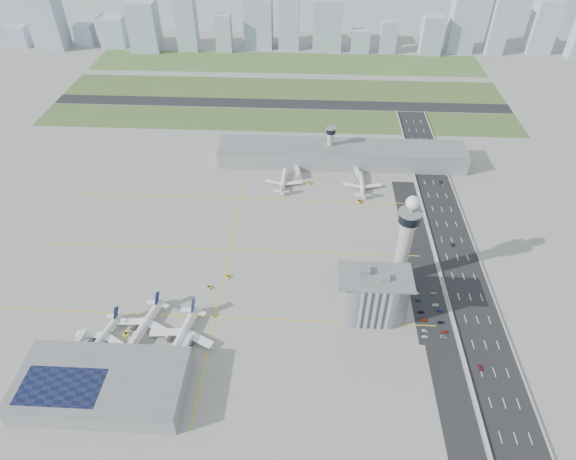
{
  "coord_description": "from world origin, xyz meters",
  "views": [
    {
      "loc": [
        12.99,
        -213.99,
        221.59
      ],
      "look_at": [
        0.0,
        35.0,
        15.0
      ],
      "focal_mm": 30.0,
      "sensor_mm": 36.0,
      "label": 1
    }
  ],
  "objects_px": {
    "car_lot_4": "(418,300)",
    "car_lot_7": "(445,332)",
    "car_lot_5": "(416,293)",
    "secondary_tower": "(330,142)",
    "jet_bridge_far_0": "(296,168)",
    "car_lot_3": "(421,312)",
    "airplane_far_b": "(362,182)",
    "car_lot_2": "(423,320)",
    "tug_5": "(359,201)",
    "car_lot_11": "(433,293)",
    "tug_3": "(228,276)",
    "car_hw_4": "(414,146)",
    "car_hw_2": "(441,182)",
    "jet_bridge_near_0": "(72,352)",
    "car_lot_8": "(441,322)",
    "airplane_far_a": "(283,179)",
    "airplane_near_c": "(180,334)",
    "tug_2": "(208,287)",
    "admin_building": "(373,295)",
    "jet_bridge_near_2": "(181,357)",
    "tug_4": "(309,183)",
    "jet_bridge_far_1": "(356,170)",
    "airplane_near_a": "(99,337)",
    "car_lot_1": "(425,331)",
    "airplane_near_b": "(142,324)",
    "car_hw_1": "(453,245)",
    "tug_0": "(133,337)",
    "tug_1": "(126,334)",
    "car_lot_10": "(435,305)",
    "car_lot_6": "(444,337)",
    "car_hw_0": "(480,368)",
    "car_lot_0": "(425,337)",
    "jet_bridge_near_1": "(126,355)"
  },
  "relations": [
    {
      "from": "jet_bridge_far_0",
      "to": "car_lot_3",
      "type": "bearing_deg",
      "value": 17.95
    },
    {
      "from": "airplane_near_c",
      "to": "airplane_far_b",
      "type": "distance_m",
      "value": 194.69
    },
    {
      "from": "tug_4",
      "to": "car_hw_2",
      "type": "relative_size",
      "value": 0.76
    },
    {
      "from": "jet_bridge_near_2",
      "to": "jet_bridge_far_0",
      "type": "height_order",
      "value": "same"
    },
    {
      "from": "car_lot_2",
      "to": "car_hw_1",
      "type": "xyz_separation_m",
      "value": [
        31.57,
        68.44,
        -0.06
      ]
    },
    {
      "from": "car_lot_5",
      "to": "secondary_tower",
      "type": "bearing_deg",
      "value": 18.07
    },
    {
      "from": "jet_bridge_far_1",
      "to": "tug_1",
      "type": "distance_m",
      "value": 226.67
    },
    {
      "from": "jet_bridge_far_1",
      "to": "secondary_tower",
      "type": "bearing_deg",
      "value": -139.29
    },
    {
      "from": "car_lot_8",
      "to": "tug_3",
      "type": "bearing_deg",
      "value": 69.8
    },
    {
      "from": "car_lot_3",
      "to": "car_lot_11",
      "type": "relative_size",
      "value": 0.91
    },
    {
      "from": "car_lot_8",
      "to": "admin_building",
      "type": "bearing_deg",
      "value": 75.29
    },
    {
      "from": "airplane_near_a",
      "to": "car_lot_4",
      "type": "distance_m",
      "value": 187.52
    },
    {
      "from": "jet_bridge_far_0",
      "to": "tug_3",
      "type": "bearing_deg",
      "value": -26.97
    },
    {
      "from": "car_lot_4",
      "to": "car_lot_7",
      "type": "distance_m",
      "value": 26.01
    },
    {
      "from": "secondary_tower",
      "to": "car_hw_4",
      "type": "relative_size",
      "value": 9.82
    },
    {
      "from": "car_hw_2",
      "to": "car_hw_4",
      "type": "relative_size",
      "value": 1.3
    },
    {
      "from": "airplane_far_b",
      "to": "car_lot_2",
      "type": "height_order",
      "value": "airplane_far_b"
    },
    {
      "from": "airplane_far_a",
      "to": "tug_3",
      "type": "distance_m",
      "value": 112.83
    },
    {
      "from": "tug_5",
      "to": "car_lot_11",
      "type": "bearing_deg",
      "value": -27.44
    },
    {
      "from": "tug_4",
      "to": "tug_2",
      "type": "bearing_deg",
      "value": -144.92
    },
    {
      "from": "jet_bridge_near_0",
      "to": "car_hw_4",
      "type": "relative_size",
      "value": 4.31
    },
    {
      "from": "tug_2",
      "to": "car_lot_7",
      "type": "distance_m",
      "value": 144.5
    },
    {
      "from": "car_hw_4",
      "to": "car_lot_11",
      "type": "bearing_deg",
      "value": -89.42
    },
    {
      "from": "airplane_near_b",
      "to": "tug_3",
      "type": "bearing_deg",
      "value": 149.99
    },
    {
      "from": "admin_building",
      "to": "jet_bridge_far_0",
      "type": "relative_size",
      "value": 3.0
    },
    {
      "from": "jet_bridge_near_0",
      "to": "tug_3",
      "type": "relative_size",
      "value": 5.06
    },
    {
      "from": "jet_bridge_near_1",
      "to": "tug_2",
      "type": "height_order",
      "value": "jet_bridge_near_1"
    },
    {
      "from": "jet_bridge_far_1",
      "to": "car_lot_11",
      "type": "xyz_separation_m",
      "value": [
        40.75,
        -136.67,
        -2.24
      ]
    },
    {
      "from": "jet_bridge_near_0",
      "to": "airplane_near_c",
      "type": "bearing_deg",
      "value": -67.66
    },
    {
      "from": "secondary_tower",
      "to": "car_lot_0",
      "type": "xyz_separation_m",
      "value": [
        51.92,
        -188.56,
        -18.16
      ]
    },
    {
      "from": "jet_bridge_far_0",
      "to": "tug_0",
      "type": "distance_m",
      "value": 199.08
    },
    {
      "from": "car_lot_1",
      "to": "car_lot_7",
      "type": "bearing_deg",
      "value": -86.05
    },
    {
      "from": "airplane_far_a",
      "to": "tug_4",
      "type": "bearing_deg",
      "value": -86.93
    },
    {
      "from": "car_lot_6",
      "to": "car_hw_0",
      "type": "bearing_deg",
      "value": -133.48
    },
    {
      "from": "jet_bridge_near_2",
      "to": "car_hw_2",
      "type": "relative_size",
      "value": 3.32
    },
    {
      "from": "jet_bridge_near_2",
      "to": "car_lot_10",
      "type": "xyz_separation_m",
      "value": [
        145.21,
        46.8,
        -2.27
      ]
    },
    {
      "from": "tug_3",
      "to": "car_hw_4",
      "type": "xyz_separation_m",
      "value": [
        144.86,
        174.8,
        -0.25
      ]
    },
    {
      "from": "tug_2",
      "to": "car_lot_2",
      "type": "distance_m",
      "value": 132.14
    },
    {
      "from": "tug_4",
      "to": "car_lot_3",
      "type": "relative_size",
      "value": 0.84
    },
    {
      "from": "jet_bridge_far_1",
      "to": "car_hw_1",
      "type": "relative_size",
      "value": 3.98
    },
    {
      "from": "tug_0",
      "to": "car_lot_5",
      "type": "xyz_separation_m",
      "value": [
        166.13,
        42.55,
        -0.21
      ]
    },
    {
      "from": "jet_bridge_near_2",
      "to": "tug_5",
      "type": "xyz_separation_m",
      "value": [
        105.64,
        150.43,
        -1.81
      ]
    },
    {
      "from": "car_hw_1",
      "to": "car_lot_8",
      "type": "bearing_deg",
      "value": -110.24
    },
    {
      "from": "tug_2",
      "to": "car_lot_0",
      "type": "relative_size",
      "value": 0.79
    },
    {
      "from": "secondary_tower",
      "to": "car_lot_5",
      "type": "height_order",
      "value": "secondary_tower"
    },
    {
      "from": "tug_1",
      "to": "tug_3",
      "type": "xyz_separation_m",
      "value": [
        51.16,
        49.01,
        -0.19
      ]
    },
    {
      "from": "airplane_near_c",
      "to": "car_hw_1",
      "type": "height_order",
      "value": "airplane_near_c"
    },
    {
      "from": "car_lot_4",
      "to": "car_lot_5",
      "type": "distance_m",
      "value": 6.18
    },
    {
      "from": "admin_building",
      "to": "car_hw_4",
      "type": "distance_m",
      "value": 208.03
    },
    {
      "from": "tug_0",
      "to": "airplane_far_a",
      "type": "bearing_deg",
      "value": 105.53
    }
  ]
}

